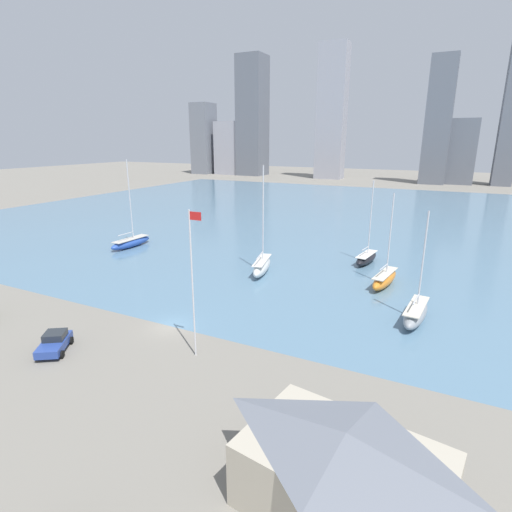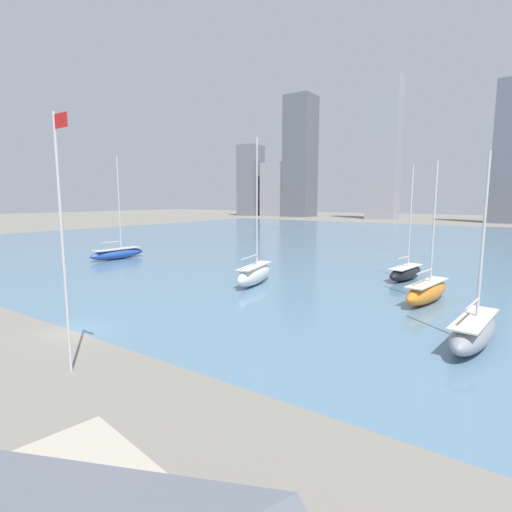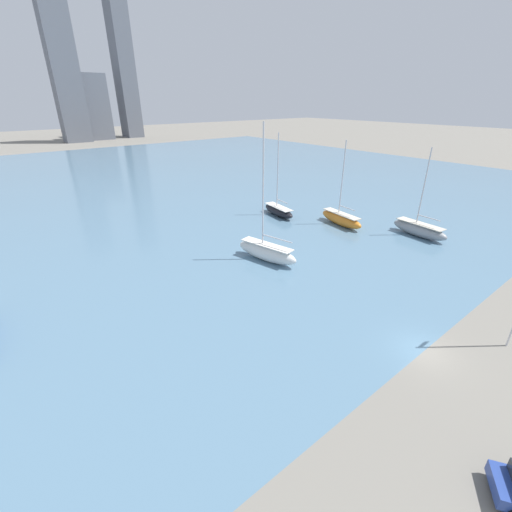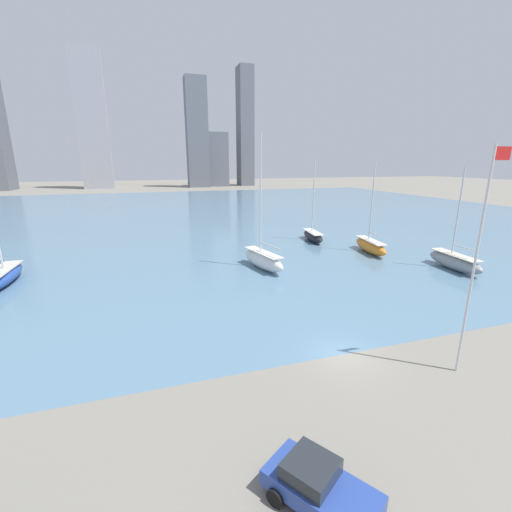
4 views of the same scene
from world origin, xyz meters
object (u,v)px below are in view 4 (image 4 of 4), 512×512
object	(u,v)px
flag_pole	(476,259)
parked_pickup_blue	(319,486)
sailboat_orange	(370,246)
sailboat_white	(263,259)
sailboat_black	(313,235)
sailboat_gray	(455,261)
sailboat_blue	(2,276)

from	to	relation	value
flag_pole	parked_pickup_blue	world-z (taller)	flag_pole
sailboat_orange	sailboat_white	bearing A→B (deg)	-163.31
sailboat_white	sailboat_orange	distance (m)	17.31
flag_pole	sailboat_orange	distance (m)	29.81
sailboat_orange	sailboat_black	bearing A→B (deg)	122.84
sailboat_white	sailboat_black	xyz separation A→B (m)	(12.80, 12.00, -0.27)
sailboat_gray	sailboat_blue	bearing A→B (deg)	173.32
flag_pole	parked_pickup_blue	bearing A→B (deg)	-157.40
sailboat_orange	parked_pickup_blue	world-z (taller)	sailboat_orange
flag_pole	parked_pickup_blue	xyz separation A→B (m)	(-12.34, -5.14, -6.40)
sailboat_blue	parked_pickup_blue	world-z (taller)	sailboat_blue
sailboat_gray	sailboat_orange	distance (m)	11.01
sailboat_orange	sailboat_blue	bearing A→B (deg)	-172.31
sailboat_white	sailboat_gray	size ratio (longest dim) A/B	1.30
sailboat_white	sailboat_orange	world-z (taller)	sailboat_white
sailboat_gray	parked_pickup_blue	bearing A→B (deg)	-138.89
sailboat_gray	sailboat_orange	size ratio (longest dim) A/B	0.97
flag_pole	sailboat_orange	world-z (taller)	flag_pole
sailboat_gray	sailboat_black	bearing A→B (deg)	120.32
sailboat_gray	sailboat_orange	world-z (taller)	sailboat_orange
flag_pole	sailboat_orange	size ratio (longest dim) A/B	1.08
sailboat_blue	parked_pickup_blue	bearing A→B (deg)	-55.32
flag_pole	sailboat_gray	world-z (taller)	flag_pole
sailboat_orange	parked_pickup_blue	size ratio (longest dim) A/B	2.66
sailboat_blue	parked_pickup_blue	xyz separation A→B (m)	(20.53, -31.96, -0.08)
sailboat_gray	parked_pickup_blue	size ratio (longest dim) A/B	2.58
sailboat_gray	sailboat_orange	xyz separation A→B (m)	(-4.84, 9.89, -0.00)
flag_pole	sailboat_gray	bearing A→B (deg)	43.66
flag_pole	sailboat_white	world-z (taller)	sailboat_white
sailboat_white	sailboat_blue	size ratio (longest dim) A/B	1.00
flag_pole	sailboat_black	world-z (taller)	flag_pole
sailboat_white	sailboat_black	world-z (taller)	sailboat_white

